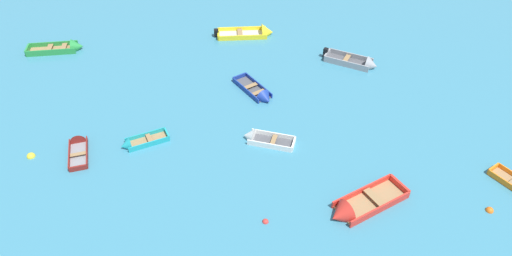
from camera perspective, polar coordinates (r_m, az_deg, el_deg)
The scene contains 11 objects.
rowboat_deep_blue_near_right at distance 30.21m, azimuth 0.53°, elevation 4.13°, with size 2.65×3.62×1.02m.
rowboat_yellow_near_camera at distance 37.24m, azimuth 0.10°, elevation 11.67°, with size 4.67×1.61×1.36m.
rowboat_grey_outer_left at distance 34.15m, azimuth 12.71°, elevation 7.85°, with size 3.84×3.02×1.18m.
rowboat_white_far_right at distance 26.80m, azimuth 0.35°, elevation -1.30°, with size 3.18×2.01×0.97m.
rowboat_green_back_row_left at distance 37.98m, azimuth -22.42°, elevation 9.15°, with size 4.14×1.41×1.15m.
rowboat_turquoise_foreground_center at distance 27.39m, azimuth -14.66°, elevation -1.84°, with size 2.89×1.77×0.87m.
rowboat_maroon_back_row_right at distance 28.30m, azimuth -21.11°, elevation -1.98°, with size 1.45×2.96×0.91m.
rowboat_red_center at distance 23.52m, azimuth 11.86°, elevation -9.81°, with size 4.58×3.12×1.35m.
mooring_buoy_outer_edge at distance 25.97m, azimuth 26.91°, elevation -9.11°, with size 0.39×0.39×0.39m, color orange.
mooring_buoy_near_foreground at distance 22.80m, azimuth 1.18°, elevation -11.53°, with size 0.31×0.31×0.31m, color red.
mooring_buoy_between_boats_right at distance 28.83m, azimuth -26.06°, elevation -3.19°, with size 0.47×0.47×0.47m, color yellow.
Camera 1 is at (-2.02, -1.13, 17.84)m, focal length 32.32 mm.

